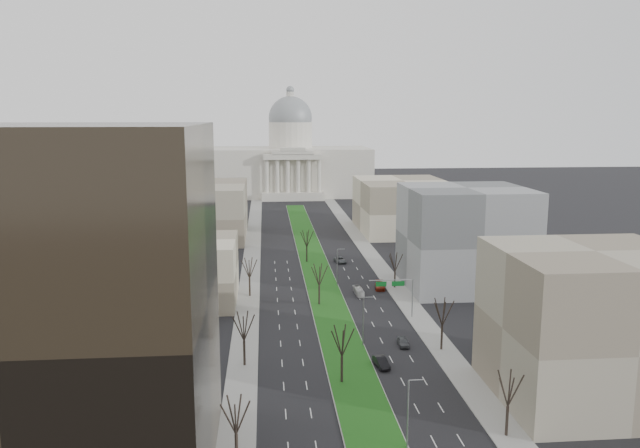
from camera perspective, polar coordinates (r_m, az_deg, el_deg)
ground at (r=175.51m, az=-0.56°, el=-3.50°), size 600.00×600.00×0.00m
median at (r=174.50m, az=-0.54°, el=-3.55°), size 8.00×222.03×0.20m
sidewalk_left at (r=150.84m, az=-6.48°, el=-5.80°), size 5.00×330.00×0.15m
sidewalk_right at (r=153.92m, az=6.72°, el=-5.48°), size 5.00×330.00×0.15m
capitol at (r=320.94m, az=-2.69°, el=5.59°), size 80.00×46.00×55.00m
building_glass_tower at (r=75.10m, az=-23.36°, el=-7.09°), size 34.00×30.00×40.00m
building_beige_left at (r=140.71m, az=-12.97°, el=-4.24°), size 26.00×22.00×14.00m
building_tan_right at (r=98.98m, az=23.44°, el=-8.50°), size 26.00×24.00×22.00m
building_grey_right at (r=152.60m, az=13.12°, el=-1.21°), size 28.00×26.00×24.00m
building_far_left at (r=213.64m, az=-10.83°, el=1.22°), size 30.00×40.00×18.00m
building_far_right at (r=222.81m, az=7.52°, el=1.67°), size 30.00×40.00×18.00m
tree_left_near at (r=76.42m, az=-7.72°, el=-16.86°), size 5.10×5.10×9.18m
tree_left_mid at (r=103.92m, az=-6.99°, el=-9.18°), size 5.40×5.40×9.72m
tree_left_far at (r=142.34m, az=-6.48°, el=-3.95°), size 5.28×5.28×9.50m
tree_right_near at (r=85.54m, az=16.88°, el=-14.11°), size 5.16×5.16×9.29m
tree_right_mid at (r=111.85m, az=11.15°, el=-7.81°), size 5.52×5.52×9.94m
tree_right_far at (r=149.41m, az=6.89°, el=-3.41°), size 5.04×5.04×9.07m
tree_median_a at (r=97.00m, az=2.02°, el=-10.53°), size 5.40×5.40×9.72m
tree_median_b at (r=134.98m, az=-0.07°, el=-4.59°), size 5.40×5.40×9.72m
tree_median_c at (r=173.86m, az=-1.23°, el=-1.27°), size 5.40×5.40×9.72m
streetlamp_median_a at (r=80.76m, az=8.08°, el=-16.74°), size 1.90×0.20×9.16m
streetlamp_median_b at (r=112.50m, az=4.01°, el=-8.79°), size 1.90×0.20×9.16m
streetlamp_median_c at (r=150.55m, az=1.62°, el=-3.91°), size 1.90×0.20×9.16m
mast_arm_signs at (r=127.97m, az=7.28°, el=-5.90°), size 9.12×0.24×8.09m
car_grey_near at (r=114.72m, az=7.61°, el=-10.63°), size 1.91×4.43×1.49m
car_black at (r=105.43m, az=5.62°, el=-12.46°), size 2.35×5.09×1.62m
car_red at (r=149.50m, az=5.50°, el=-5.63°), size 3.04×5.90×1.64m
car_grey_far at (r=174.90m, az=1.85°, el=-3.29°), size 3.35×5.90×1.55m
box_van at (r=144.21m, az=3.57°, el=-6.17°), size 1.74×6.41×1.77m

